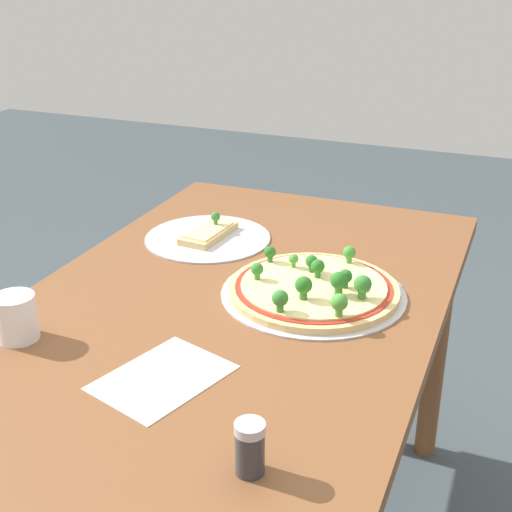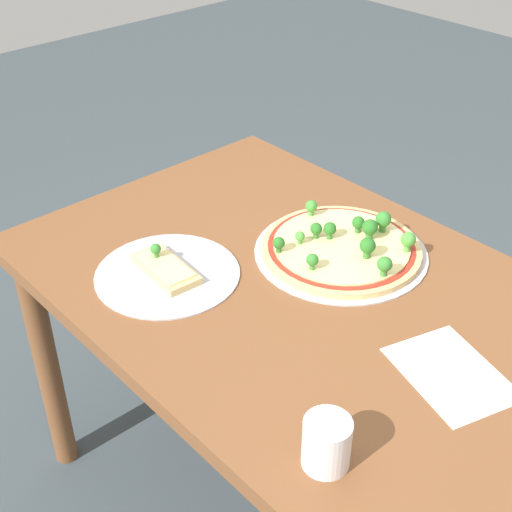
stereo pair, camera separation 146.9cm
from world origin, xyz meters
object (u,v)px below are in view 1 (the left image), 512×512
(drinking_cup, at_px, (16,317))
(dining_table, at_px, (232,338))
(condiment_shaker, at_px, (250,448))
(pizza_tray_whole, at_px, (314,288))
(pizza_tray_slice, at_px, (208,236))

(drinking_cup, bearing_deg, dining_table, 134.46)
(dining_table, distance_m, drinking_cup, 0.44)
(drinking_cup, distance_m, condiment_shaker, 0.56)
(pizza_tray_whole, height_order, condiment_shaker, condiment_shaker)
(condiment_shaker, bearing_deg, dining_table, -153.38)
(drinking_cup, bearing_deg, pizza_tray_slice, 168.66)
(drinking_cup, bearing_deg, pizza_tray_whole, 129.53)
(pizza_tray_slice, distance_m, condiment_shaker, 0.85)
(condiment_shaker, bearing_deg, pizza_tray_whole, -171.40)
(pizza_tray_whole, bearing_deg, drinking_cup, -50.47)
(dining_table, xyz_separation_m, drinking_cup, (0.29, -0.30, 0.14))
(pizza_tray_whole, distance_m, pizza_tray_slice, 0.39)
(pizza_tray_slice, bearing_deg, dining_table, 33.84)
(pizza_tray_slice, bearing_deg, condiment_shaker, 29.42)
(pizza_tray_slice, distance_m, drinking_cup, 0.58)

